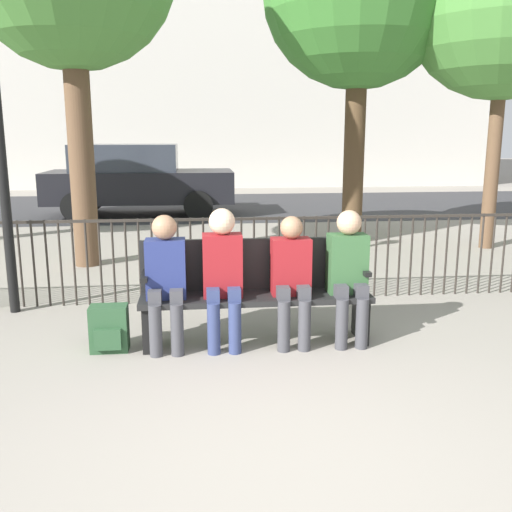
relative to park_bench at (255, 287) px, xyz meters
name	(u,v)px	position (x,y,z in m)	size (l,w,h in m)	color
ground_plane	(293,468)	(0.00, -2.07, -0.50)	(80.00, 80.00, 0.00)	gray
park_bench	(255,287)	(0.00, 0.00, 0.00)	(2.04, 0.45, 0.92)	black
seated_person_0	(166,275)	(-0.78, -0.13, 0.16)	(0.34, 0.39, 1.18)	#3D3D42
seated_person_1	(223,270)	(-0.29, -0.13, 0.19)	(0.34, 0.39, 1.22)	navy
seated_person_2	(292,274)	(0.31, -0.13, 0.14)	(0.34, 0.39, 1.15)	#3D3D42
seated_person_3	(348,269)	(0.82, -0.13, 0.17)	(0.34, 0.39, 1.19)	#3D3D42
backpack	(109,329)	(-1.28, -0.14, -0.30)	(0.32, 0.24, 0.40)	#284C2D
fence_railing	(242,252)	(-0.02, 1.27, 0.06)	(9.01, 0.03, 0.95)	#2D2823
street_surface	(216,206)	(0.00, 9.93, -0.50)	(24.00, 6.00, 0.01)	#333335
parked_car_0	(137,179)	(-1.86, 8.43, 0.34)	(4.20, 1.94, 1.62)	black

